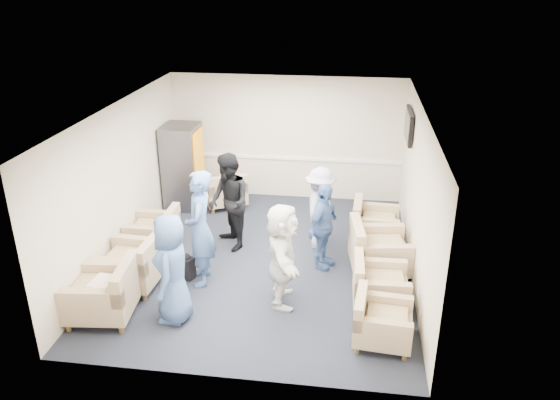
# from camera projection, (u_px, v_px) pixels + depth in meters

# --- Properties ---
(floor) EXTENTS (6.00, 6.00, 0.00)m
(floor) POSITION_uv_depth(u_px,v_px,m) (265.00, 261.00, 9.59)
(floor) COLOR black
(floor) RESTS_ON ground
(ceiling) EXTENTS (6.00, 6.00, 0.00)m
(ceiling) POSITION_uv_depth(u_px,v_px,m) (263.00, 110.00, 8.53)
(ceiling) COLOR white
(ceiling) RESTS_ON back_wall
(back_wall) EXTENTS (5.00, 0.02, 2.70)m
(back_wall) POSITION_uv_depth(u_px,v_px,m) (287.00, 138.00, 11.79)
(back_wall) COLOR beige
(back_wall) RESTS_ON floor
(front_wall) EXTENTS (5.00, 0.02, 2.70)m
(front_wall) POSITION_uv_depth(u_px,v_px,m) (222.00, 286.00, 6.33)
(front_wall) COLOR beige
(front_wall) RESTS_ON floor
(left_wall) EXTENTS (0.02, 6.00, 2.70)m
(left_wall) POSITION_uv_depth(u_px,v_px,m) (121.00, 182.00, 9.37)
(left_wall) COLOR beige
(left_wall) RESTS_ON floor
(right_wall) EXTENTS (0.02, 6.00, 2.70)m
(right_wall) POSITION_uv_depth(u_px,v_px,m) (418.00, 198.00, 8.75)
(right_wall) COLOR beige
(right_wall) RESTS_ON floor
(chair_rail) EXTENTS (4.98, 0.04, 0.06)m
(chair_rail) POSITION_uv_depth(u_px,v_px,m) (286.00, 158.00, 11.95)
(chair_rail) COLOR white
(chair_rail) RESTS_ON back_wall
(tv) EXTENTS (0.10, 1.00, 0.58)m
(tv) POSITION_uv_depth(u_px,v_px,m) (409.00, 126.00, 10.12)
(tv) COLOR black
(tv) RESTS_ON right_wall
(armchair_left_near) EXTENTS (1.02, 1.02, 0.75)m
(armchair_left_near) POSITION_uv_depth(u_px,v_px,m) (106.00, 294.00, 7.92)
(armchair_left_near) COLOR tan
(armchair_left_near) RESTS_ON floor
(armchair_left_mid) EXTENTS (0.96, 0.96, 0.73)m
(armchair_left_mid) POSITION_uv_depth(u_px,v_px,m) (134.00, 265.00, 8.71)
(armchair_left_mid) COLOR tan
(armchair_left_mid) RESTS_ON floor
(armchair_left_far) EXTENTS (0.84, 0.84, 0.66)m
(armchair_left_far) POSITION_uv_depth(u_px,v_px,m) (156.00, 233.00, 9.86)
(armchair_left_far) COLOR tan
(armchair_left_far) RESTS_ON floor
(armchair_right_near) EXTENTS (0.83, 0.83, 0.61)m
(armchair_right_near) POSITION_uv_depth(u_px,v_px,m) (379.00, 323.00, 7.41)
(armchair_right_near) COLOR tan
(armchair_right_near) RESTS_ON floor
(armchair_right_midnear) EXTENTS (0.84, 0.84, 0.65)m
(armchair_right_midnear) POSITION_uv_depth(u_px,v_px,m) (377.00, 286.00, 8.22)
(armchair_right_midnear) COLOR tan
(armchair_right_midnear) RESTS_ON floor
(armchair_right_midfar) EXTENTS (1.06, 1.06, 0.75)m
(armchair_right_midfar) POSITION_uv_depth(u_px,v_px,m) (376.00, 251.00, 9.12)
(armchair_right_midfar) COLOR tan
(armchair_right_midfar) RESTS_ON floor
(armchair_right_far) EXTENTS (0.88, 0.88, 0.67)m
(armchair_right_far) POSITION_uv_depth(u_px,v_px,m) (372.00, 225.00, 10.16)
(armchair_right_far) COLOR tan
(armchair_right_far) RESTS_ON floor
(armchair_corner) EXTENTS (1.13, 1.13, 0.67)m
(armchair_corner) POSITION_uv_depth(u_px,v_px,m) (225.00, 192.00, 11.66)
(armchair_corner) COLOR tan
(armchair_corner) RESTS_ON floor
(vending_machine) EXTENTS (0.72, 0.84, 1.78)m
(vending_machine) POSITION_uv_depth(u_px,v_px,m) (183.00, 166.00, 11.50)
(vending_machine) COLOR #53535B
(vending_machine) RESTS_ON floor
(backpack) EXTENTS (0.31, 0.27, 0.45)m
(backpack) POSITION_uv_depth(u_px,v_px,m) (186.00, 265.00, 8.98)
(backpack) COLOR black
(backpack) RESTS_ON floor
(pillow) EXTENTS (0.34, 0.43, 0.12)m
(pillow) POSITION_uv_depth(u_px,v_px,m) (103.00, 284.00, 7.85)
(pillow) COLOR white
(pillow) RESTS_ON armchair_left_near
(person_front_left) EXTENTS (0.57, 0.84, 1.65)m
(person_front_left) POSITION_uv_depth(u_px,v_px,m) (172.00, 269.00, 7.72)
(person_front_left) COLOR #41619C
(person_front_left) RESTS_ON floor
(person_mid_left) EXTENTS (0.56, 0.76, 1.92)m
(person_mid_left) POSITION_uv_depth(u_px,v_px,m) (200.00, 229.00, 8.59)
(person_mid_left) COLOR #41619C
(person_mid_left) RESTS_ON floor
(person_back_left) EXTENTS (1.03, 1.09, 1.78)m
(person_back_left) POSITION_uv_depth(u_px,v_px,m) (229.00, 202.00, 9.73)
(person_back_left) COLOR black
(person_back_left) RESTS_ON floor
(person_back_right) EXTENTS (0.64, 1.03, 1.54)m
(person_back_right) POSITION_uv_depth(u_px,v_px,m) (320.00, 209.00, 9.78)
(person_back_right) COLOR silver
(person_back_right) RESTS_ON floor
(person_mid_right) EXTENTS (0.70, 0.96, 1.51)m
(person_mid_right) POSITION_uv_depth(u_px,v_px,m) (323.00, 227.00, 9.13)
(person_mid_right) COLOR #41619C
(person_mid_right) RESTS_ON floor
(person_front_right) EXTENTS (0.69, 1.57, 1.63)m
(person_front_right) POSITION_uv_depth(u_px,v_px,m) (282.00, 255.00, 8.10)
(person_front_right) COLOR white
(person_front_right) RESTS_ON floor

